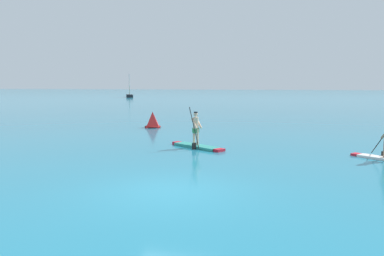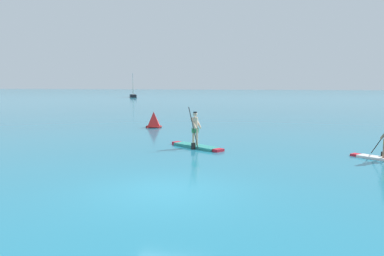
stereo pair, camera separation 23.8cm
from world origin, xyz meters
name	(u,v)px [view 1 (the left image)]	position (x,y,z in m)	size (l,w,h in m)	color
ground	(170,191)	(0.00, 0.00, 0.00)	(440.00, 440.00, 0.00)	teal
paddleboarder_mid_center	(197,141)	(-1.16, 7.37, 0.32)	(2.97, 2.06, 1.97)	teal
race_marker_buoy	(153,121)	(-6.33, 14.82, 0.48)	(1.24, 1.24, 1.11)	red
sailboat_left_horizon	(129,94)	(-35.25, 73.53, 0.67)	(3.60, 5.16, 5.62)	black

